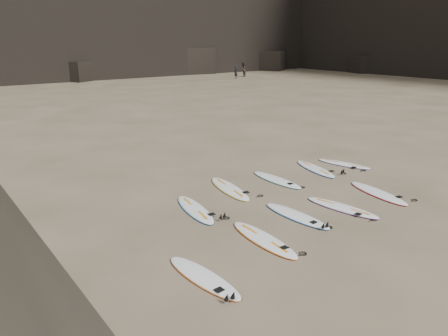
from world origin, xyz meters
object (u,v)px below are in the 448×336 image
at_px(surfboard_5, 195,209).
at_px(surfboard_7, 277,180).
at_px(surfboard_8, 315,169).
at_px(surfboard_0, 203,277).
at_px(surfboard_2, 296,215).
at_px(surfboard_4, 378,193).
at_px(surfboard_9, 344,164).
at_px(person_b, 243,70).
at_px(surfboard_1, 264,239).
at_px(surfboard_3, 342,207).
at_px(person_a, 236,72).
at_px(surfboard_6, 229,188).

relative_size(surfboard_5, surfboard_7, 1.02).
distance_m(surfboard_5, surfboard_8, 6.31).
xyz_separation_m(surfboard_0, surfboard_2, (4.18, 1.23, 0.00)).
bearing_deg(surfboard_4, surfboard_9, 69.16).
distance_m(surfboard_8, person_b, 42.01).
bearing_deg(surfboard_0, surfboard_5, 55.31).
relative_size(surfboard_0, surfboard_9, 1.04).
xyz_separation_m(surfboard_5, surfboard_9, (7.76, 0.50, -0.00)).
xyz_separation_m(surfboard_1, surfboard_3, (3.46, 0.21, -0.00)).
distance_m(surfboard_0, person_b, 50.37).
bearing_deg(person_b, surfboard_5, 24.70).
height_order(surfboard_5, person_b, person_b).
height_order(surfboard_3, surfboard_7, same).
bearing_deg(surfboard_8, person_a, 71.31).
bearing_deg(surfboard_5, surfboard_6, 34.83).
distance_m(surfboard_6, surfboard_8, 4.25).
bearing_deg(surfboard_0, surfboard_9, 17.51).
bearing_deg(surfboard_7, surfboard_5, -170.66).
bearing_deg(surfboard_5, person_b, 60.29).
xyz_separation_m(surfboard_8, surfboard_9, (1.50, -0.23, -0.00)).
bearing_deg(person_a, surfboard_4, -29.01).
bearing_deg(surfboard_3, surfboard_6, 108.19).
xyz_separation_m(surfboard_0, person_b, (32.28, 38.66, 0.89)).
bearing_deg(surfboard_4, surfboard_7, 131.94).
bearing_deg(person_a, surfboard_8, -30.92).
relative_size(surfboard_8, person_b, 1.37).
relative_size(surfboard_1, surfboard_4, 1.01).
bearing_deg(surfboard_7, surfboard_8, 3.43).
bearing_deg(surfboard_8, surfboard_5, -158.69).
relative_size(surfboard_9, person_b, 1.25).
bearing_deg(person_b, surfboard_2, 28.50).
height_order(surfboard_8, person_b, person_b).
distance_m(surfboard_1, surfboard_4, 5.52).
bearing_deg(surfboard_5, surfboard_2, -34.67).
relative_size(surfboard_2, surfboard_8, 0.98).
bearing_deg(surfboard_6, surfboard_5, -144.84).
bearing_deg(surfboard_6, surfboard_8, 9.18).
bearing_deg(surfboard_1, surfboard_2, 21.94).
bearing_deg(surfboard_3, person_b, 46.42).
xyz_separation_m(surfboard_2, person_b, (28.10, 37.43, 0.89)).
xyz_separation_m(surfboard_1, person_a, (27.64, 36.61, 0.75)).
bearing_deg(surfboard_1, surfboard_0, -161.47).
bearing_deg(surfboard_6, surfboard_4, -30.27).
xyz_separation_m(surfboard_4, person_b, (24.43, 37.70, 0.89)).
distance_m(surfboard_2, surfboard_4, 3.68).
distance_m(surfboard_0, surfboard_7, 7.28).
bearing_deg(person_a, surfboard_2, -33.24).
relative_size(surfboard_6, person_a, 1.70).
relative_size(surfboard_0, surfboard_5, 0.95).
height_order(surfboard_4, surfboard_8, surfboard_4).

